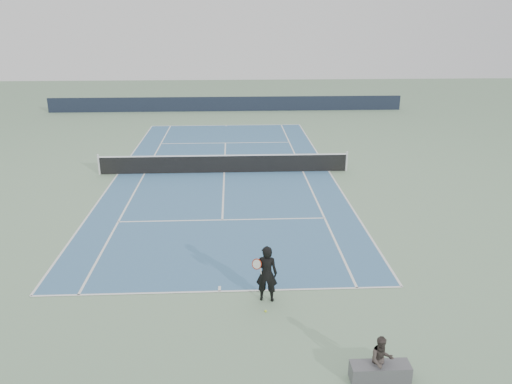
{
  "coord_description": "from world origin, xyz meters",
  "views": [
    {
      "loc": [
        0.46,
        -24.83,
        7.7
      ],
      "look_at": [
        1.36,
        -6.19,
        1.1
      ],
      "focal_mm": 35.0,
      "sensor_mm": 36.0,
      "label": 1
    }
  ],
  "objects_px": {
    "tennis_player": "(266,273)",
    "tennis_ball": "(266,311)",
    "tennis_net": "(224,163)",
    "spectator_bench": "(381,366)"
  },
  "relations": [
    {
      "from": "tennis_player",
      "to": "tennis_ball",
      "type": "relative_size",
      "value": 25.97
    },
    {
      "from": "spectator_bench",
      "to": "tennis_ball",
      "type": "bearing_deg",
      "value": 129.83
    },
    {
      "from": "tennis_net",
      "to": "spectator_bench",
      "type": "xyz_separation_m",
      "value": [
        3.66,
        -15.85,
        -0.12
      ]
    },
    {
      "from": "tennis_net",
      "to": "tennis_ball",
      "type": "height_order",
      "value": "tennis_net"
    },
    {
      "from": "tennis_player",
      "to": "tennis_ball",
      "type": "distance_m",
      "value": 1.04
    },
    {
      "from": "tennis_net",
      "to": "tennis_ball",
      "type": "bearing_deg",
      "value": -84.33
    },
    {
      "from": "tennis_ball",
      "to": "tennis_player",
      "type": "bearing_deg",
      "value": 84.39
    },
    {
      "from": "tennis_net",
      "to": "tennis_player",
      "type": "relative_size",
      "value": 7.59
    },
    {
      "from": "tennis_ball",
      "to": "spectator_bench",
      "type": "height_order",
      "value": "spectator_bench"
    },
    {
      "from": "tennis_net",
      "to": "spectator_bench",
      "type": "relative_size",
      "value": 9.56
    }
  ]
}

